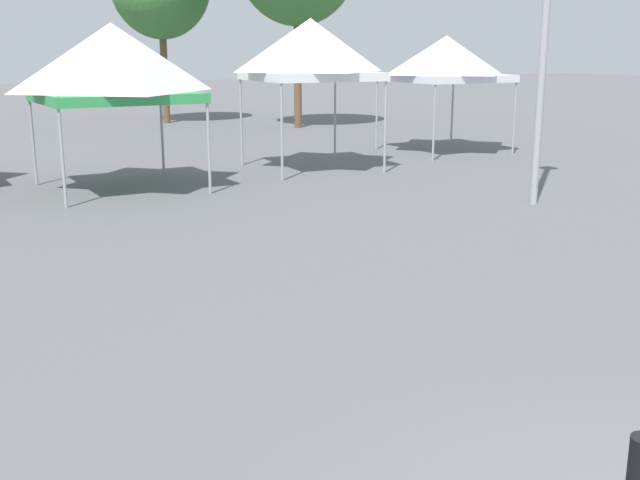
{
  "coord_description": "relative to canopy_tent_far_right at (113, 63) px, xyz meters",
  "views": [
    {
      "loc": [
        -3.44,
        -2.02,
        2.85
      ],
      "look_at": [
        -0.51,
        3.51,
        1.3
      ],
      "focal_mm": 43.26,
      "sensor_mm": 36.0,
      "label": 1
    }
  ],
  "objects": [
    {
      "name": "canopy_tent_far_left",
      "position": [
        9.71,
        1.84,
        0.01
      ],
      "size": [
        2.94,
        2.94,
        3.23
      ],
      "color": "#9E9EA3",
      "rests_on": "ground"
    },
    {
      "name": "canopy_tent_left_of_center",
      "position": [
        4.84,
        0.66,
        0.26
      ],
      "size": [
        2.88,
        2.88,
        3.58
      ],
      "color": "#9E9EA3",
      "rests_on": "ground"
    },
    {
      "name": "canopy_tent_far_right",
      "position": [
        0.0,
        0.0,
        0.0
      ],
      "size": [
        3.12,
        3.12,
        3.38
      ],
      "color": "#9E9EA3",
      "rests_on": "ground"
    }
  ]
}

